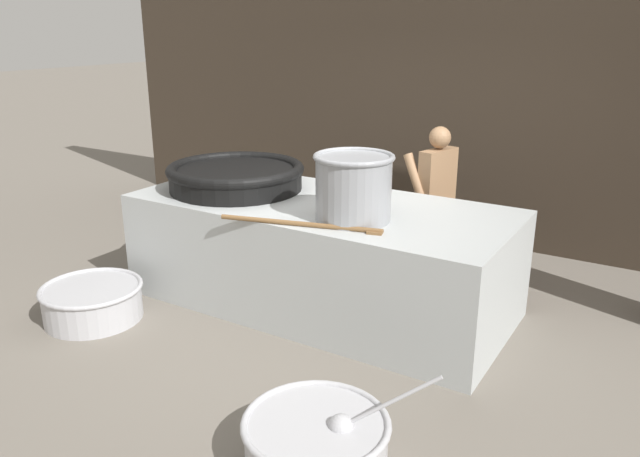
{
  "coord_description": "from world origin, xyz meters",
  "views": [
    {
      "loc": [
        2.86,
        -4.65,
        2.56
      ],
      "look_at": [
        0.0,
        0.0,
        0.75
      ],
      "focal_mm": 35.0,
      "sensor_mm": 36.0,
      "label": 1
    }
  ],
  "objects": [
    {
      "name": "ground_plane",
      "position": [
        0.0,
        0.0,
        0.0
      ],
      "size": [
        60.0,
        60.0,
        0.0
      ],
      "primitive_type": "plane",
      "color": "slate"
    },
    {
      "name": "back_wall",
      "position": [
        0.0,
        2.59,
        1.89
      ],
      "size": [
        9.42,
        0.24,
        3.78
      ],
      "primitive_type": "cube",
      "color": "#382D23",
      "rests_on": "ground_plane"
    },
    {
      "name": "hearth_platform",
      "position": [
        0.0,
        0.0,
        0.5
      ],
      "size": [
        3.5,
        1.55,
        1.0
      ],
      "color": "#B2B7B7",
      "rests_on": "ground_plane"
    },
    {
      "name": "giant_wok_near",
      "position": [
        -0.95,
        -0.02,
        1.13
      ],
      "size": [
        1.34,
        1.34,
        0.25
      ],
      "color": "black",
      "rests_on": "hearth_platform"
    },
    {
      "name": "stock_pot",
      "position": [
        0.5,
        -0.29,
        1.29
      ],
      "size": [
        0.67,
        0.67,
        0.55
      ],
      "color": "gray",
      "rests_on": "hearth_platform"
    },
    {
      "name": "stirring_paddle",
      "position": [
        0.28,
        -0.66,
        1.02
      ],
      "size": [
        1.33,
        0.42,
        0.04
      ],
      "rotation": [
        0.0,
        0.0,
        0.26
      ],
      "color": "brown",
      "rests_on": "hearth_platform"
    },
    {
      "name": "cook",
      "position": [
        0.64,
        1.23,
        0.85
      ],
      "size": [
        0.44,
        0.62,
        1.58
      ],
      "rotation": [
        0.0,
        0.0,
        2.9
      ],
      "color": "#9E7551",
      "rests_on": "ground_plane"
    },
    {
      "name": "prep_bowl_vegetables",
      "position": [
        1.19,
        -1.98,
        0.18
      ],
      "size": [
        1.13,
        0.9,
        0.7
      ],
      "color": "#B7B7BC",
      "rests_on": "ground_plane"
    },
    {
      "name": "prep_bowl_meat",
      "position": [
        -1.57,
        -1.36,
        0.18
      ],
      "size": [
        0.9,
        0.9,
        0.32
      ],
      "color": "#B7B7BC",
      "rests_on": "ground_plane"
    }
  ]
}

